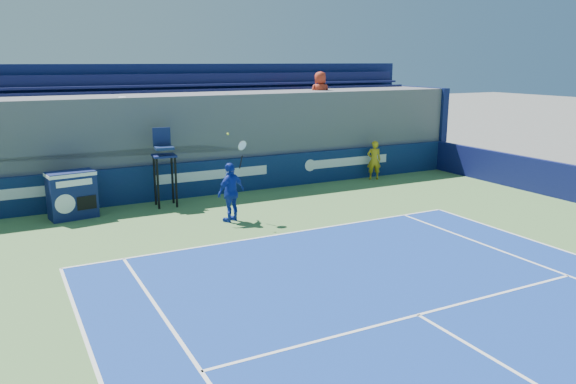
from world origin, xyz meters
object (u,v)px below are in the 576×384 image
match_clock (72,194)px  umpire_chair (164,159)px  tennis_player (231,192)px  ball_person (374,160)px

match_clock → umpire_chair: bearing=2.9°
tennis_player → ball_person: bearing=22.4°
ball_person → tennis_player: size_ratio=0.59×
ball_person → umpire_chair: size_ratio=0.61×
match_clock → ball_person: bearing=2.4°
tennis_player → match_clock: bearing=148.2°
match_clock → umpire_chair: (2.80, 0.14, 0.79)m
ball_person → match_clock: 11.11m
ball_person → tennis_player: tennis_player is taller
umpire_chair → ball_person: bearing=2.2°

